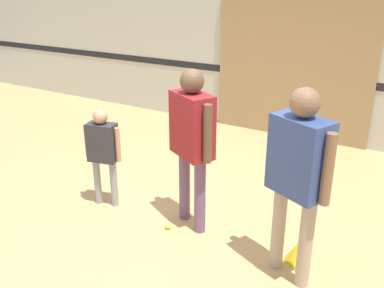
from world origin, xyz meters
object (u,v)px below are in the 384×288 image
racket_spare_on_floor (287,191)px  training_cone (299,251)px  person_instructor (192,133)px  tennis_ball_near_instructor (168,226)px  person_student_right (298,167)px  tennis_ball_stray_left (313,217)px  person_student_left (103,147)px  tennis_ball_by_spare_racket (285,190)px

racket_spare_on_floor → training_cone: training_cone is taller
training_cone → person_instructor: bearing=177.6°
racket_spare_on_floor → tennis_ball_near_instructor: size_ratio=7.94×
person_student_right → tennis_ball_stray_left: bearing=-61.6°
person_student_right → tennis_ball_stray_left: size_ratio=26.99×
person_student_left → person_student_right: bearing=-17.3°
tennis_ball_near_instructor → tennis_ball_by_spare_racket: (0.82, 1.46, 0.00)m
person_student_left → training_cone: 2.44m
person_instructor → tennis_ball_by_spare_racket: person_instructor is taller
racket_spare_on_floor → training_cone: 1.45m
person_student_left → tennis_ball_near_instructor: bearing=-18.6°
person_instructor → tennis_ball_near_instructor: size_ratio=26.51×
person_student_right → racket_spare_on_floor: bearing=-45.9°
person_instructor → tennis_ball_stray_left: person_instructor is taller
tennis_ball_by_spare_racket → training_cone: bearing=-65.8°
tennis_ball_stray_left → training_cone: size_ratio=0.25×
person_student_left → tennis_ball_stray_left: (2.27, 0.92, -0.71)m
person_student_left → tennis_ball_near_instructor: (0.95, -0.09, -0.71)m
training_cone → person_student_right: bearing=-94.5°
person_student_left → person_student_right: size_ratio=0.67×
person_student_right → tennis_ball_stray_left: (-0.07, 1.08, -1.07)m
tennis_ball_stray_left → training_cone: bearing=-84.2°
tennis_ball_by_spare_racket → training_cone: training_cone is taller
person_instructor → racket_spare_on_floor: (0.66, 1.28, -1.07)m
racket_spare_on_floor → person_student_left: bearing=147.3°
person_instructor → racket_spare_on_floor: 1.79m
tennis_ball_by_spare_racket → tennis_ball_stray_left: size_ratio=1.00×
person_instructor → tennis_ball_near_instructor: 1.09m
racket_spare_on_floor → tennis_ball_near_instructor: bearing=169.8°
person_instructor → tennis_ball_stray_left: (1.14, 0.79, -1.05)m
tennis_ball_near_instructor → training_cone: bearing=6.9°
person_student_right → person_instructor: bearing=11.3°
tennis_ball_stray_left → tennis_ball_by_spare_racket: bearing=137.5°
person_instructor → tennis_ball_by_spare_racket: size_ratio=26.51×
person_student_right → tennis_ball_stray_left: 1.52m
tennis_ball_by_spare_racket → training_cone: (0.58, -1.29, 0.08)m
training_cone → tennis_ball_stray_left: bearing=95.8°
tennis_ball_by_spare_racket → person_instructor: bearing=-117.6°
racket_spare_on_floor → training_cone: (0.57, -1.33, 0.10)m
person_instructor → person_student_left: size_ratio=1.46×
person_instructor → person_student_right: size_ratio=0.98×
person_instructor → tennis_ball_by_spare_racket: 1.75m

